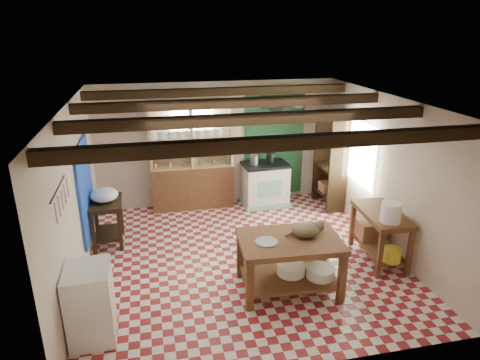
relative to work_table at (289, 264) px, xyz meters
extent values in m
cube|color=maroon|center=(-0.47, 0.99, -0.42)|extent=(5.00, 5.00, 0.02)
cube|color=#48494D|center=(-0.47, 0.99, 2.19)|extent=(5.00, 5.00, 0.02)
cube|color=beige|center=(-0.47, 3.49, 0.89)|extent=(5.00, 0.04, 2.60)
cube|color=beige|center=(-0.47, -1.51, 0.89)|extent=(5.00, 0.04, 2.60)
cube|color=beige|center=(-2.97, 0.99, 0.89)|extent=(0.04, 5.00, 2.60)
cube|color=beige|center=(2.03, 0.99, 0.89)|extent=(0.04, 5.00, 2.60)
cube|color=#301F10|center=(-0.47, 0.99, 2.07)|extent=(5.00, 3.80, 0.15)
cube|color=blue|center=(-2.94, 1.89, 0.69)|extent=(0.04, 1.40, 1.60)
cube|color=#1D4825|center=(0.78, 3.46, 0.84)|extent=(1.30, 0.04, 2.30)
cube|color=silver|center=(-0.97, 3.47, 1.29)|extent=(0.90, 0.02, 0.80)
cube|color=silver|center=(2.01, 1.99, 0.99)|extent=(0.02, 1.30, 1.20)
cube|color=black|center=(-2.91, -0.21, 1.37)|extent=(0.06, 0.90, 0.28)
cube|color=black|center=(0.78, 3.04, 1.77)|extent=(0.86, 0.12, 0.36)
cube|color=#DCB47F|center=(-1.02, 3.30, 0.69)|extent=(1.70, 0.34, 2.20)
cube|color=#301F10|center=(1.81, 2.79, 0.59)|extent=(0.40, 0.86, 2.00)
cube|color=brown|center=(0.00, 0.00, 0.00)|extent=(1.49, 1.04, 0.81)
cube|color=white|center=(0.51, 3.14, 0.05)|extent=(0.98, 0.69, 0.92)
cube|color=#301F10|center=(-2.67, 2.02, -0.01)|extent=(0.56, 0.80, 0.80)
cube|color=white|center=(-2.69, -0.46, 0.07)|extent=(0.55, 0.65, 0.96)
cube|color=brown|center=(1.71, 0.49, 0.02)|extent=(0.68, 1.23, 0.85)
ellipsoid|color=olive|center=(0.25, 0.03, 0.50)|extent=(0.46, 0.37, 0.19)
cylinder|color=#B3B2BB|center=(-0.35, -0.03, 0.42)|extent=(0.34, 0.34, 0.02)
cylinder|color=white|center=(0.05, 0.05, -0.12)|extent=(0.44, 0.44, 0.14)
cylinder|color=white|center=(0.44, -0.13, -0.12)|extent=(0.44, 0.44, 0.14)
cylinder|color=#B3B2BB|center=(0.26, 3.12, 0.61)|extent=(0.19, 0.19, 0.20)
cylinder|color=black|center=(0.61, 3.14, 0.62)|extent=(0.19, 0.19, 0.22)
ellipsoid|color=white|center=(-2.67, 2.02, 0.51)|extent=(0.48, 0.48, 0.24)
cylinder|color=white|center=(1.64, 0.15, 0.60)|extent=(0.33, 0.33, 0.31)
cube|color=#A46742|center=(1.73, 0.79, -0.03)|extent=(0.45, 0.37, 0.30)
cylinder|color=yellow|center=(1.68, 0.04, -0.08)|extent=(0.30, 0.30, 0.21)
camera|label=1|loc=(-1.84, -5.11, 3.26)|focal=32.00mm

